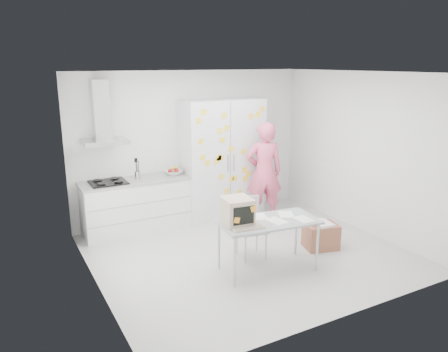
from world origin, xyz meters
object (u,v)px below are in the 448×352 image
person (264,172)px  chair (250,223)px  cardboard_box (321,236)px  desk (249,216)px

person → chair: (-1.02, -1.16, -0.40)m
cardboard_box → desk: bearing=-173.8°
desk → cardboard_box: desk is taller
person → desk: bearing=70.3°
chair → cardboard_box: (1.13, -0.31, -0.31)m
chair → person: bearing=57.1°
desk → chair: (0.30, 0.46, -0.31)m
person → cardboard_box: (0.11, -1.47, -0.71)m
person → desk: 2.10m
person → chair: person is taller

